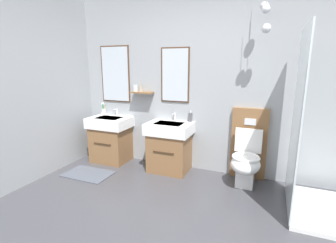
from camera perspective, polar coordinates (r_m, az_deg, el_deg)
wall_back at (r=3.71m, az=9.10°, el=9.13°), size 4.41×0.54×2.69m
bath_mat at (r=3.95m, az=-17.65°, el=-11.25°), size 0.68×0.44×0.01m
vanity_sink_left at (r=4.27m, az=-12.80°, el=-3.67°), size 0.65×0.51×0.74m
tap_on_left_sink at (r=4.32m, az=-11.63°, el=2.34°), size 0.03×0.13×0.11m
vanity_sink_right at (r=3.78m, az=0.38°, el=-5.48°), size 0.65×0.51×0.74m
tap_on_right_sink at (r=3.84m, az=1.45°, el=1.31°), size 0.03×0.13×0.11m
toilet at (r=3.56m, az=17.47°, el=-7.49°), size 0.48×0.62×1.00m
toothbrush_cup at (r=4.45m, az=-14.36°, el=2.36°), size 0.07×0.07×0.21m
soap_dispenser at (r=3.76m, az=5.09°, el=1.02°), size 0.06×0.06×0.17m
shower_tray at (r=3.17m, az=31.06°, el=-10.57°), size 0.92×0.95×1.95m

